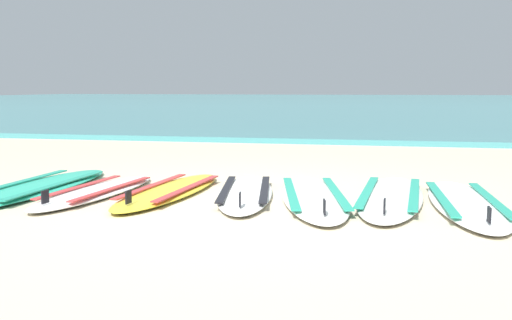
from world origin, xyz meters
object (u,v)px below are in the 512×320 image
(surfboard_1, at_px, (97,191))
(surfboard_5, at_px, (390,196))
(surfboard_4, at_px, (314,196))
(surfboard_2, at_px, (170,191))
(surfboard_0, at_px, (37,187))
(surfboard_6, at_px, (466,203))
(surfboard_3, at_px, (245,193))

(surfboard_1, bearing_deg, surfboard_5, 6.90)
(surfboard_4, bearing_deg, surfboard_1, -174.94)
(surfboard_5, bearing_deg, surfboard_2, -176.10)
(surfboard_0, bearing_deg, surfboard_6, 1.18)
(surfboard_0, relative_size, surfboard_3, 1.20)
(surfboard_1, relative_size, surfboard_5, 0.85)
(surfboard_1, bearing_deg, surfboard_2, 15.87)
(surfboard_2, bearing_deg, surfboard_0, -175.48)
(surfboard_0, bearing_deg, surfboard_2, 4.52)
(surfboard_1, distance_m, surfboard_3, 1.41)
(surfboard_5, bearing_deg, surfboard_3, -175.83)
(surfboard_0, bearing_deg, surfboard_1, -6.93)
(surfboard_4, bearing_deg, surfboard_6, -0.65)
(surfboard_5, bearing_deg, surfboard_0, -175.85)
(surfboard_5, bearing_deg, surfboard_1, -173.10)
(surfboard_0, distance_m, surfboard_5, 3.40)
(surfboard_1, height_order, surfboard_3, same)
(surfboard_0, xyz_separation_m, surfboard_5, (3.39, 0.25, -0.00))
(surfboard_0, distance_m, surfboard_1, 0.68)
(surfboard_5, bearing_deg, surfboard_6, -14.65)
(surfboard_4, height_order, surfboard_5, same)
(surfboard_6, bearing_deg, surfboard_5, 165.35)
(surfboard_1, relative_size, surfboard_3, 0.97)
(surfboard_3, relative_size, surfboard_5, 0.88)
(surfboard_3, xyz_separation_m, surfboard_4, (0.64, -0.05, -0.00))
(surfboard_1, distance_m, surfboard_4, 2.04)
(surfboard_1, bearing_deg, surfboard_6, 2.84)
(surfboard_1, xyz_separation_m, surfboard_6, (3.34, 0.17, -0.00))
(surfboard_1, height_order, surfboard_4, same)
(surfboard_1, xyz_separation_m, surfboard_2, (0.66, 0.19, -0.00))
(surfboard_0, bearing_deg, surfboard_5, 4.15)
(surfboard_4, bearing_deg, surfboard_3, 175.40)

